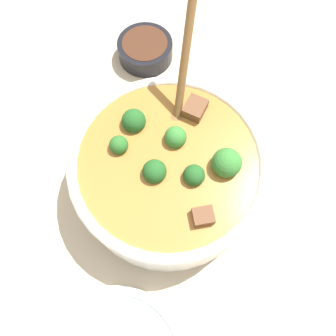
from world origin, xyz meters
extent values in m
plane|color=#C6B293|center=(0.00, 0.00, 0.00)|extent=(4.00, 4.00, 0.00)
cylinder|color=white|center=(0.00, 0.00, 0.05)|extent=(0.29, 0.29, 0.09)
torus|color=white|center=(0.00, 0.00, 0.09)|extent=(0.29, 0.29, 0.02)
cylinder|color=#B27533|center=(0.00, 0.00, 0.07)|extent=(0.27, 0.27, 0.06)
sphere|color=#387F33|center=(-0.02, -0.03, 0.10)|extent=(0.03, 0.03, 0.03)
cylinder|color=#6B9956|center=(-0.02, -0.03, 0.08)|extent=(0.01, 0.01, 0.01)
sphere|color=#2D6B28|center=(0.06, -0.05, 0.10)|extent=(0.03, 0.03, 0.03)
cylinder|color=#6B9956|center=(0.06, -0.05, 0.08)|extent=(0.01, 0.01, 0.01)
sphere|color=#235B23|center=(-0.02, 0.04, 0.10)|extent=(0.03, 0.03, 0.03)
cylinder|color=#6B9956|center=(-0.02, 0.04, 0.08)|extent=(0.01, 0.01, 0.01)
sphere|color=#235B23|center=(0.02, -0.08, 0.10)|extent=(0.04, 0.04, 0.04)
cylinder|color=#6B9956|center=(0.02, -0.08, 0.08)|extent=(0.01, 0.01, 0.02)
sphere|color=#235B23|center=(0.03, 0.01, 0.10)|extent=(0.03, 0.03, 0.03)
cylinder|color=#6B9956|center=(0.03, 0.01, 0.08)|extent=(0.01, 0.01, 0.02)
sphere|color=#387F33|center=(-0.07, 0.04, 0.11)|extent=(0.04, 0.04, 0.04)
cylinder|color=#6B9956|center=(-0.07, 0.04, 0.08)|extent=(0.02, 0.02, 0.02)
cube|color=brown|center=(-0.07, -0.06, 0.10)|extent=(0.05, 0.05, 0.03)
cube|color=brown|center=(-0.01, 0.10, 0.10)|extent=(0.03, 0.03, 0.02)
ellipsoid|color=brown|center=(-0.04, -0.06, 0.09)|extent=(0.04, 0.03, 0.01)
cylinder|color=brown|center=(-0.07, -0.10, 0.17)|extent=(0.07, 0.10, 0.16)
cylinder|color=black|center=(-0.06, -0.27, 0.02)|extent=(0.11, 0.11, 0.04)
cylinder|color=#472819|center=(-0.06, -0.27, 0.03)|extent=(0.09, 0.09, 0.01)
camera|label=1|loc=(0.07, 0.17, 0.53)|focal=35.00mm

